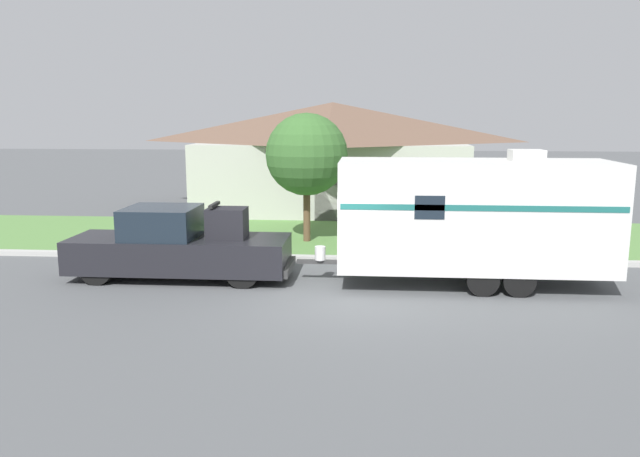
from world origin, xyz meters
The scene contains 8 objects.
ground_plane centered at (0.00, 0.00, 0.00)m, with size 120.00×120.00×0.00m, color #515456.
curb_strip centered at (0.00, 3.75, 0.07)m, with size 80.00×0.30×0.14m.
lawn_strip centered at (0.00, 7.40, 0.01)m, with size 80.00×7.00×0.03m.
house_across_street centered at (-0.78, 14.31, 2.50)m, with size 12.45×8.09×4.82m.
pickup_truck centered at (-4.08, 1.44, 0.86)m, with size 5.85×1.91×2.03m.
travel_trailer centered at (3.55, 1.44, 1.80)m, with size 7.88×2.35×3.45m.
mailbox centered at (-5.33, 4.38, 1.05)m, with size 0.48×0.20×1.37m.
tree_in_yard centered at (-1.19, 6.47, 2.97)m, with size 2.75×2.75×4.35m.
Camera 1 is at (0.91, -14.31, 4.33)m, focal length 35.00 mm.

